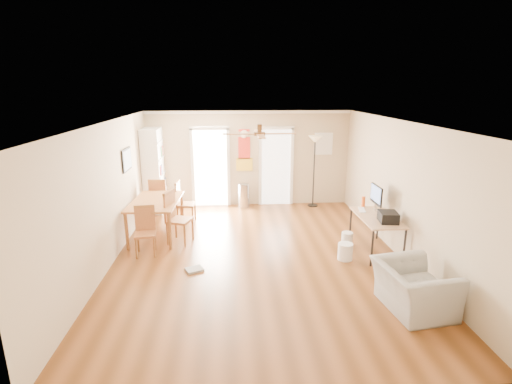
{
  "coord_description": "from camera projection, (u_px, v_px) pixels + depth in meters",
  "views": [
    {
      "loc": [
        -0.51,
        -6.86,
        3.2
      ],
      "look_at": [
        0.0,
        0.6,
        1.15
      ],
      "focal_mm": 26.9,
      "sensor_mm": 36.0,
      "label": 1
    }
  ],
  "objects": [
    {
      "name": "dining_chair_far",
      "position": [
        160.0,
        198.0,
        9.58
      ],
      "size": [
        0.45,
        0.45,
        1.03
      ],
      "primitive_type": null,
      "rotation": [
        0.0,
        0.0,
        3.07
      ],
      "color": "#9D5932",
      "rests_on": "floor"
    },
    {
      "name": "wastebasket_b",
      "position": [
        345.0,
        252.0,
        7.33
      ],
      "size": [
        0.35,
        0.35,
        0.32
      ],
      "primitive_type": "cylinder",
      "rotation": [
        0.0,
        0.0,
        0.32
      ],
      "color": "white",
      "rests_on": "floor"
    },
    {
      "name": "imac",
      "position": [
        376.0,
        198.0,
        7.87
      ],
      "size": [
        0.19,
        0.58,
        0.53
      ],
      "primitive_type": null,
      "rotation": [
        0.0,
        0.0,
        -0.2
      ],
      "color": "black",
      "rests_on": "computer_desk"
    },
    {
      "name": "wastebasket_a",
      "position": [
        347.0,
        238.0,
        8.03
      ],
      "size": [
        0.24,
        0.24,
        0.27
      ],
      "primitive_type": "cylinder",
      "rotation": [
        0.0,
        0.0,
        -0.03
      ],
      "color": "white",
      "rests_on": "floor"
    },
    {
      "name": "crown_molding",
      "position": [
        258.0,
        124.0,
        6.8
      ],
      "size": [
        5.5,
        7.0,
        0.08
      ],
      "primitive_type": null,
      "color": "white",
      "rests_on": "wall_back"
    },
    {
      "name": "ceiling_fan",
      "position": [
        260.0,
        134.0,
        6.55
      ],
      "size": [
        1.24,
        1.24,
        0.2
      ],
      "primitive_type": null,
      "color": "#593819",
      "rests_on": "ceiling"
    },
    {
      "name": "trash_can",
      "position": [
        244.0,
        195.0,
        10.51
      ],
      "size": [
        0.38,
        0.38,
        0.66
      ],
      "primitive_type": "cylinder",
      "rotation": [
        0.0,
        0.0,
        0.32
      ],
      "color": "#ACACAF",
      "rests_on": "floor"
    },
    {
      "name": "wall_right",
      "position": [
        402.0,
        190.0,
        7.32
      ],
      "size": [
        0.04,
        7.0,
        2.6
      ],
      "primitive_type": null,
      "color": "beige",
      "rests_on": "floor"
    },
    {
      "name": "keyboard",
      "position": [
        362.0,
        210.0,
        7.95
      ],
      "size": [
        0.19,
        0.38,
        0.01
      ],
      "primitive_type": "cube",
      "rotation": [
        0.0,
        0.0,
        -0.2
      ],
      "color": "white",
      "rests_on": "computer_desk"
    },
    {
      "name": "bookshelf",
      "position": [
        154.0,
        170.0,
        10.05
      ],
      "size": [
        0.7,
        1.07,
        2.19
      ],
      "primitive_type": null,
      "rotation": [
        0.0,
        0.0,
        -0.29
      ],
      "color": "silver",
      "rests_on": "floor"
    },
    {
      "name": "kitchen_doorway",
      "position": [
        211.0,
        168.0,
        10.49
      ],
      "size": [
        0.9,
        0.1,
        2.1
      ],
      "primitive_type": null,
      "color": "white",
      "rests_on": "wall_back"
    },
    {
      "name": "wall_decal",
      "position": [
        244.0,
        150.0,
        10.41
      ],
      "size": [
        0.46,
        0.03,
        1.1
      ],
      "primitive_type": "cube",
      "color": "red",
      "rests_on": "wall_back"
    },
    {
      "name": "ceiling",
      "position": [
        258.0,
        122.0,
        6.79
      ],
      "size": [
        5.5,
        7.0,
        0.0
      ],
      "primitive_type": null,
      "color": "silver",
      "rests_on": "floor"
    },
    {
      "name": "framed_poster",
      "position": [
        127.0,
        160.0,
        8.2
      ],
      "size": [
        0.04,
        0.66,
        0.48
      ],
      "primitive_type": "cube",
      "color": "black",
      "rests_on": "wall_left"
    },
    {
      "name": "computer_desk",
      "position": [
        375.0,
        234.0,
        7.64
      ],
      "size": [
        0.69,
        1.37,
        0.74
      ],
      "primitive_type": null,
      "color": "tan",
      "rests_on": "floor"
    },
    {
      "name": "wall_front",
      "position": [
        284.0,
        287.0,
        3.77
      ],
      "size": [
        5.5,
        0.04,
        2.6
      ],
      "primitive_type": null,
      "color": "beige",
      "rests_on": "floor"
    },
    {
      "name": "floor_cloth",
      "position": [
        194.0,
        270.0,
        6.91
      ],
      "size": [
        0.37,
        0.34,
        0.04
      ],
      "primitive_type": "cube",
      "rotation": [
        0.0,
        0.0,
        0.44
      ],
      "color": "gray",
      "rests_on": "floor"
    },
    {
      "name": "bathroom_doorway",
      "position": [
        276.0,
        168.0,
        10.6
      ],
      "size": [
        0.8,
        0.1,
        2.1
      ],
      "primitive_type": null,
      "color": "white",
      "rests_on": "wall_back"
    },
    {
      "name": "wall_back",
      "position": [
        249.0,
        159.0,
        10.5
      ],
      "size": [
        5.5,
        0.04,
        2.6
      ],
      "primitive_type": null,
      "color": "beige",
      "rests_on": "floor"
    },
    {
      "name": "printer",
      "position": [
        388.0,
        217.0,
        7.23
      ],
      "size": [
        0.37,
        0.42,
        0.2
      ],
      "primitive_type": "cube",
      "rotation": [
        0.0,
        0.0,
        -0.13
      ],
      "color": "black",
      "rests_on": "computer_desk"
    },
    {
      "name": "wall_left",
      "position": [
        107.0,
        195.0,
        6.96
      ],
      "size": [
        0.04,
        7.0,
        2.6
      ],
      "primitive_type": null,
      "color": "beige",
      "rests_on": "floor"
    },
    {
      "name": "dining_chair_right_b",
      "position": [
        179.0,
        217.0,
        8.06
      ],
      "size": [
        0.58,
        0.58,
        1.11
      ],
      "primitive_type": null,
      "rotation": [
        0.0,
        0.0,
        1.24
      ],
      "color": "#A96836",
      "rests_on": "floor"
    },
    {
      "name": "torchiere_lamp",
      "position": [
        314.0,
        172.0,
        10.44
      ],
      "size": [
        0.46,
        0.46,
        1.95
      ],
      "primitive_type": null,
      "rotation": [
        0.0,
        0.0,
        -0.28
      ],
      "color": "black",
      "rests_on": "floor"
    },
    {
      "name": "orange_bottle",
      "position": [
        363.0,
        202.0,
        8.14
      ],
      "size": [
        0.1,
        0.1,
        0.23
      ],
      "primitive_type": "cylinder",
      "rotation": [
        0.0,
        0.0,
        -0.33
      ],
      "color": "#EF5715",
      "rests_on": "computer_desk"
    },
    {
      "name": "dining_chair_near",
      "position": [
        145.0,
        232.0,
        7.47
      ],
      "size": [
        0.44,
        0.44,
        0.96
      ],
      "primitive_type": null,
      "rotation": [
        0.0,
        0.0,
        0.11
      ],
      "color": "#A96536",
      "rests_on": "floor"
    },
    {
      "name": "floor",
      "position": [
        258.0,
        257.0,
        7.48
      ],
      "size": [
        7.0,
        7.0,
        0.0
      ],
      "primitive_type": "plane",
      "color": "brown",
      "rests_on": "ground"
    },
    {
      "name": "ac_grille",
      "position": [
        323.0,
        144.0,
        10.5
      ],
      "size": [
        0.5,
        0.04,
        0.6
      ],
      "primitive_type": "cube",
      "color": "white",
      "rests_on": "wall_back"
    },
    {
      "name": "armchair",
      "position": [
        413.0,
        288.0,
        5.63
      ],
      "size": [
        1.07,
        1.18,
        0.69
      ],
      "primitive_type": "imported",
      "rotation": [
        0.0,
        0.0,
        1.7
      ],
      "color": "#9C9D98",
      "rests_on": "floor"
    },
    {
      "name": "dining_table",
      "position": [
        157.0,
        218.0,
        8.45
      ],
      "size": [
        1.06,
        1.68,
        0.82
      ],
      "primitive_type": null,
      "rotation": [
        0.0,
        0.0,
        -0.05
      ],
      "color": "#A67035",
      "rests_on": "floor"
    },
    {
      "name": "dining_chair_right_a",
      "position": [
        186.0,
        202.0,
        9.29
      ],
      "size": [
        0.45,
        0.45,
        1.02
      ],
      "primitive_type": null,
      "rotation": [
        0.0,
        0.0,
        1.48
      ],
      "color": "olive",
      "rests_on": "floor"
    }
  ]
}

